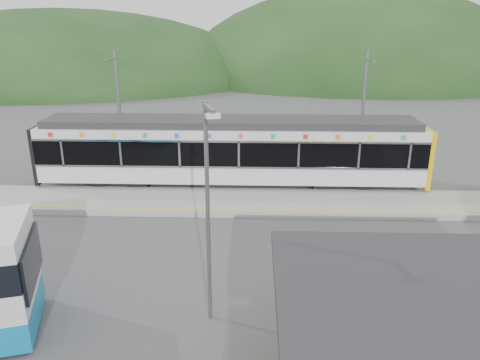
{
  "coord_description": "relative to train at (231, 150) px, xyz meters",
  "views": [
    {
      "loc": [
        0.91,
        -18.05,
        8.79
      ],
      "look_at": [
        0.26,
        1.0,
        2.11
      ],
      "focal_mm": 35.0,
      "sensor_mm": 36.0,
      "label": 1
    }
  ],
  "objects": [
    {
      "name": "ground",
      "position": [
        0.4,
        -6.0,
        -2.06
      ],
      "size": [
        120.0,
        120.0,
        0.0
      ],
      "primitive_type": "plane",
      "color": "#4C4C4F",
      "rests_on": "ground"
    },
    {
      "name": "train",
      "position": [
        0.0,
        0.0,
        0.0
      ],
      "size": [
        20.44,
        3.01,
        3.74
      ],
      "color": "black",
      "rests_on": "ground"
    },
    {
      "name": "yellow_line",
      "position": [
        0.4,
        -4.0,
        -1.76
      ],
      "size": [
        26.0,
        0.1,
        0.01
      ],
      "primitive_type": "cube",
      "color": "yellow",
      "rests_on": "platform"
    },
    {
      "name": "catenary_mast_east",
      "position": [
        7.4,
        2.56,
        1.58
      ],
      "size": [
        0.18,
        1.8,
        7.0
      ],
      "color": "slate",
      "rests_on": "ground"
    },
    {
      "name": "hills",
      "position": [
        6.59,
        -0.71,
        -2.06
      ],
      "size": [
        146.0,
        149.0,
        26.0
      ],
      "color": "#1E3D19",
      "rests_on": "ground"
    },
    {
      "name": "catenary_mast_west",
      "position": [
        -6.6,
        2.56,
        1.58
      ],
      "size": [
        0.18,
        1.8,
        7.0
      ],
      "color": "slate",
      "rests_on": "ground"
    },
    {
      "name": "lamp_post",
      "position": [
        -0.02,
        -11.98,
        1.92
      ],
      "size": [
        0.44,
        1.2,
        6.7
      ],
      "rotation": [
        0.0,
        0.0,
        0.29
      ],
      "color": "slate",
      "rests_on": "ground"
    },
    {
      "name": "platform",
      "position": [
        0.4,
        -2.7,
        -1.91
      ],
      "size": [
        26.0,
        3.2,
        0.3
      ],
      "primitive_type": "cube",
      "color": "#9E9E99",
      "rests_on": "ground"
    },
    {
      "name": "station_shelter",
      "position": [
        6.4,
        -15.0,
        -0.51
      ],
      "size": [
        9.2,
        6.2,
        3.0
      ],
      "color": "olive",
      "rests_on": "ground"
    }
  ]
}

